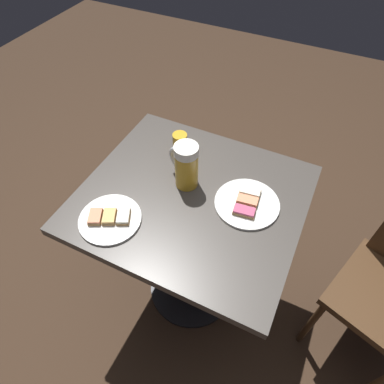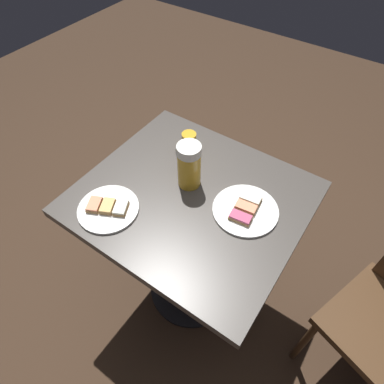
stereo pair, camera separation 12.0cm
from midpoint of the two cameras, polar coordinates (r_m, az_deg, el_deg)
name	(u,v)px [view 2 (the right image)]	position (r m, az deg, el deg)	size (l,w,h in m)	color
ground_plane	(192,286)	(1.86, 1.90, -15.95)	(6.00, 6.00, 0.00)	#382619
cafe_table	(192,222)	(1.34, 2.55, -5.32)	(0.71, 0.79, 0.77)	black
plate_near	(245,209)	(1.18, 11.99, -3.11)	(0.23, 0.23, 0.03)	white
plate_far	(108,208)	(1.19, -11.36, -2.91)	(0.21, 0.21, 0.03)	white
beer_mug	(188,165)	(1.19, 2.28, 4.51)	(0.10, 0.14, 0.18)	gold
beer_glass_small	(189,143)	(1.34, 2.07, 8.22)	(0.06, 0.06, 0.09)	gold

